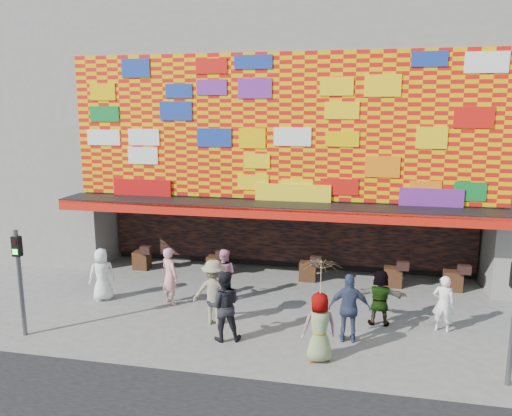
# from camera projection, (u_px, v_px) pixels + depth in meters

# --- Properties ---
(ground) EXTENTS (90.00, 90.00, 0.00)m
(ground) POSITION_uv_depth(u_px,v_px,m) (255.00, 332.00, 14.03)
(ground) COLOR slate
(ground) RESTS_ON ground
(shop_building) EXTENTS (15.20, 9.40, 10.00)m
(shop_building) POSITION_uv_depth(u_px,v_px,m) (295.00, 131.00, 20.86)
(shop_building) COLOR gray
(shop_building) RESTS_ON ground
(neighbor_left) EXTENTS (11.00, 8.00, 12.00)m
(neighbor_left) POSITION_uv_depth(u_px,v_px,m) (17.00, 112.00, 23.16)
(neighbor_left) COLOR gray
(neighbor_left) RESTS_ON ground
(signal_left) EXTENTS (0.22, 0.20, 3.00)m
(signal_left) POSITION_uv_depth(u_px,v_px,m) (19.00, 271.00, 13.48)
(signal_left) COLOR #59595B
(signal_left) RESTS_ON ground
(ped_a) EXTENTS (1.00, 0.95, 1.72)m
(ped_a) POSITION_uv_depth(u_px,v_px,m) (102.00, 274.00, 16.25)
(ped_a) COLOR white
(ped_a) RESTS_ON ground
(ped_b) EXTENTS (0.81, 0.74, 1.86)m
(ped_b) POSITION_uv_depth(u_px,v_px,m) (170.00, 276.00, 15.90)
(ped_b) COLOR pink
(ped_b) RESTS_ON ground
(ped_c) EXTENTS (1.11, 0.97, 1.95)m
(ped_c) POSITION_uv_depth(u_px,v_px,m) (224.00, 306.00, 13.38)
(ped_c) COLOR black
(ped_c) RESTS_ON ground
(ped_d) EXTENTS (1.33, 0.88, 1.92)m
(ped_d) POSITION_uv_depth(u_px,v_px,m) (214.00, 292.00, 14.43)
(ped_d) COLOR gray
(ped_d) RESTS_ON ground
(ped_e) EXTENTS (1.14, 0.55, 1.89)m
(ped_e) POSITION_uv_depth(u_px,v_px,m) (349.00, 308.00, 13.29)
(ped_e) COLOR #374161
(ped_e) RESTS_ON ground
(ped_f) EXTENTS (1.54, 0.51, 1.65)m
(ped_f) POSITION_uv_depth(u_px,v_px,m) (380.00, 297.00, 14.36)
(ped_f) COLOR gray
(ped_f) RESTS_ON ground
(ped_g) EXTENTS (1.01, 0.84, 1.76)m
(ped_g) POSITION_uv_depth(u_px,v_px,m) (319.00, 327.00, 12.28)
(ped_g) COLOR gray
(ped_g) RESTS_ON ground
(ped_h) EXTENTS (0.66, 0.50, 1.62)m
(ped_h) POSITION_uv_depth(u_px,v_px,m) (443.00, 303.00, 13.95)
(ped_h) COLOR white
(ped_h) RESTS_ON ground
(ped_i) EXTENTS (0.87, 0.70, 1.70)m
(ped_i) POSITION_uv_depth(u_px,v_px,m) (224.00, 274.00, 16.30)
(ped_i) COLOR pink
(ped_i) RESTS_ON ground
(parasol) EXTENTS (1.16, 1.17, 1.86)m
(parasol) POSITION_uv_depth(u_px,v_px,m) (321.00, 278.00, 12.03)
(parasol) COLOR #D0B783
(parasol) RESTS_ON ground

